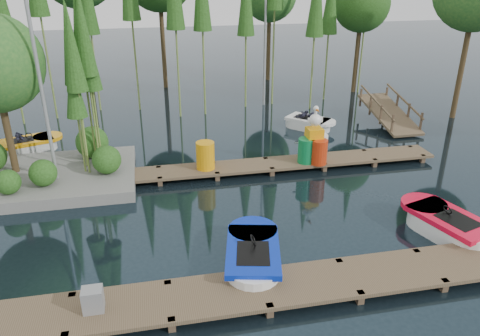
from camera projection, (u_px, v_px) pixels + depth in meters
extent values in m
plane|color=#1C2B34|center=(228.00, 207.00, 14.97)|extent=(90.00, 90.00, 0.00)
cube|color=brown|center=(263.00, 289.00, 10.84)|extent=(18.00, 1.50, 0.10)
cube|color=brown|center=(74.00, 303.00, 10.69)|extent=(0.16, 0.16, 0.50)
cube|color=brown|center=(172.00, 328.00, 9.96)|extent=(0.16, 0.16, 0.50)
cube|color=brown|center=(168.00, 291.00, 11.09)|extent=(0.16, 0.16, 0.50)
cube|color=brown|center=(269.00, 314.00, 10.36)|extent=(0.16, 0.16, 0.50)
cube|color=brown|center=(256.00, 279.00, 11.49)|extent=(0.16, 0.16, 0.50)
cube|color=brown|center=(360.00, 301.00, 10.76)|extent=(0.16, 0.16, 0.50)
cube|color=brown|center=(338.00, 269.00, 11.89)|extent=(0.16, 0.16, 0.50)
cube|color=brown|center=(443.00, 289.00, 11.16)|extent=(0.16, 0.16, 0.50)
cube|color=brown|center=(415.00, 259.00, 12.29)|extent=(0.16, 0.16, 0.50)
cube|color=brown|center=(242.00, 166.00, 17.29)|extent=(15.00, 1.20, 0.10)
cube|color=brown|center=(38.00, 195.00, 15.63)|extent=(0.16, 0.16, 0.50)
cube|color=brown|center=(43.00, 183.00, 16.48)|extent=(0.16, 0.16, 0.50)
cube|color=brown|center=(100.00, 189.00, 16.00)|extent=(0.16, 0.16, 0.50)
cube|color=brown|center=(102.00, 178.00, 16.86)|extent=(0.16, 0.16, 0.50)
cube|color=brown|center=(160.00, 184.00, 16.38)|extent=(0.16, 0.16, 0.50)
cube|color=brown|center=(159.00, 173.00, 17.24)|extent=(0.16, 0.16, 0.50)
cube|color=brown|center=(217.00, 179.00, 16.76)|extent=(0.16, 0.16, 0.50)
cube|color=brown|center=(213.00, 168.00, 17.61)|extent=(0.16, 0.16, 0.50)
cube|color=brown|center=(272.00, 174.00, 17.13)|extent=(0.16, 0.16, 0.50)
cube|color=brown|center=(265.00, 164.00, 17.99)|extent=(0.16, 0.16, 0.50)
cube|color=brown|center=(324.00, 170.00, 17.51)|extent=(0.16, 0.16, 0.50)
cube|color=brown|center=(315.00, 160.00, 18.37)|extent=(0.16, 0.16, 0.50)
cube|color=brown|center=(374.00, 165.00, 17.89)|extent=(0.16, 0.16, 0.50)
cube|color=brown|center=(363.00, 156.00, 18.75)|extent=(0.16, 0.16, 0.50)
cube|color=brown|center=(422.00, 161.00, 18.26)|extent=(0.16, 0.16, 0.50)
cube|color=brown|center=(409.00, 152.00, 19.12)|extent=(0.16, 0.16, 0.50)
cube|color=slate|center=(45.00, 179.00, 16.47)|extent=(6.20, 4.20, 0.42)
sphere|color=#2B5D1D|center=(43.00, 173.00, 15.34)|extent=(0.90, 0.90, 0.90)
sphere|color=#2B5D1D|center=(92.00, 142.00, 17.51)|extent=(1.20, 1.20, 1.20)
sphere|color=#2B5D1D|center=(8.00, 182.00, 14.82)|extent=(0.80, 0.80, 0.80)
sphere|color=#2B5D1D|center=(107.00, 160.00, 16.23)|extent=(1.00, 1.00, 1.00)
cylinder|color=#43331C|center=(7.00, 128.00, 15.90)|extent=(0.24, 0.24, 3.60)
cylinder|color=olive|center=(88.00, 95.00, 16.16)|extent=(0.07, 0.07, 5.93)
cone|color=#2B5D1D|center=(79.00, 33.00, 15.32)|extent=(0.70, 0.70, 2.97)
cylinder|color=olive|center=(78.00, 101.00, 16.01)|extent=(0.07, 0.07, 5.66)
cone|color=#2B5D1D|center=(69.00, 41.00, 15.21)|extent=(0.70, 0.70, 2.83)
cylinder|color=olive|center=(95.00, 104.00, 16.36)|extent=(0.07, 0.07, 5.22)
cone|color=#2B5D1D|center=(88.00, 51.00, 15.62)|extent=(0.70, 0.70, 2.61)
cylinder|color=olive|center=(80.00, 107.00, 15.51)|extent=(0.07, 0.07, 5.53)
cone|color=#2B5D1D|center=(72.00, 48.00, 14.72)|extent=(0.70, 0.70, 2.76)
cylinder|color=olive|center=(79.00, 128.00, 15.90)|extent=(0.07, 0.07, 4.01)
cone|color=#2B5D1D|center=(73.00, 87.00, 15.33)|extent=(0.70, 0.70, 2.01)
cylinder|color=olive|center=(91.00, 93.00, 16.05)|extent=(0.07, 0.07, 6.11)
cone|color=#2B5D1D|center=(82.00, 29.00, 15.18)|extent=(0.70, 0.70, 3.05)
cylinder|color=#43331C|center=(464.00, 57.00, 22.28)|extent=(0.26, 0.26, 6.06)
cylinder|color=#43331C|center=(357.00, 49.00, 27.12)|extent=(0.26, 0.26, 5.02)
sphere|color=#2B5D1D|center=(362.00, 4.00, 26.10)|extent=(3.16, 3.16, 3.16)
cylinder|color=#43331C|center=(269.00, 38.00, 29.90)|extent=(0.26, 0.26, 5.31)
cylinder|color=#43331C|center=(162.00, 34.00, 27.82)|extent=(0.26, 0.26, 6.46)
cylinder|color=#43331C|center=(85.00, 33.00, 26.89)|extent=(0.26, 0.26, 6.85)
cylinder|color=olive|center=(9.00, 45.00, 21.09)|extent=(0.09, 0.09, 7.48)
cylinder|color=olive|center=(41.00, 17.00, 21.44)|extent=(0.09, 0.09, 9.66)
cylinder|color=olive|center=(91.00, 35.00, 23.13)|extent=(0.09, 0.09, 7.69)
cylinder|color=olive|center=(132.00, 21.00, 22.92)|extent=(0.09, 0.09, 8.99)
cylinder|color=olive|center=(176.00, 30.00, 21.97)|extent=(0.09, 0.09, 8.44)
cylinder|color=olive|center=(203.00, 32.00, 22.37)|extent=(0.09, 0.09, 8.22)
cylinder|color=olive|center=(246.00, 36.00, 23.74)|extent=(0.09, 0.09, 7.41)
cylinder|color=olive|center=(274.00, 11.00, 23.75)|extent=(0.09, 0.09, 9.77)
cylinder|color=olive|center=(314.00, 37.00, 23.42)|extent=(0.09, 0.09, 7.40)
cylinder|color=olive|center=(328.00, 35.00, 25.16)|extent=(0.09, 0.09, 7.14)
cylinder|color=olive|center=(365.00, 17.00, 26.23)|extent=(0.09, 0.09, 8.61)
cylinder|color=gray|center=(41.00, 89.00, 14.76)|extent=(0.12, 0.12, 7.00)
cylinder|color=gray|center=(265.00, 39.00, 24.13)|extent=(0.12, 0.12, 7.00)
cube|color=brown|center=(389.00, 114.00, 22.23)|extent=(1.50, 3.94, 0.95)
cube|color=brown|center=(392.00, 124.00, 20.66)|extent=(0.08, 0.08, 0.90)
cube|color=brown|center=(381.00, 115.00, 21.60)|extent=(0.08, 0.08, 0.90)
cube|color=brown|center=(370.00, 106.00, 22.54)|extent=(0.08, 0.08, 0.90)
cube|color=brown|center=(361.00, 98.00, 23.48)|extent=(0.08, 0.08, 0.90)
cube|color=brown|center=(377.00, 102.00, 21.86)|extent=(0.06, 3.54, 0.83)
cube|color=brown|center=(421.00, 122.00, 20.92)|extent=(0.08, 0.08, 0.90)
cube|color=brown|center=(408.00, 113.00, 21.86)|extent=(0.08, 0.08, 0.90)
cube|color=brown|center=(397.00, 104.00, 22.80)|extent=(0.08, 0.08, 0.90)
cube|color=brown|center=(386.00, 96.00, 23.74)|extent=(0.08, 0.08, 0.90)
cube|color=brown|center=(404.00, 101.00, 22.12)|extent=(0.06, 3.54, 0.83)
cube|color=white|center=(253.00, 261.00, 11.88)|extent=(1.56, 1.57, 0.60)
cylinder|color=white|center=(253.00, 247.00, 12.48)|extent=(1.56, 1.56, 0.60)
cylinder|color=white|center=(253.00, 278.00, 11.28)|extent=(1.56, 1.56, 0.60)
cube|color=#0624AE|center=(253.00, 251.00, 11.75)|extent=(1.80, 2.51, 0.15)
cylinder|color=#0624AE|center=(253.00, 231.00, 12.63)|extent=(1.59, 1.59, 0.15)
cube|color=black|center=(253.00, 254.00, 11.53)|extent=(1.03, 1.23, 0.07)
torus|color=black|center=(253.00, 240.00, 11.81)|extent=(0.22, 0.33, 0.29)
cube|color=white|center=(449.00, 229.00, 13.33)|extent=(1.64, 1.64, 0.60)
cylinder|color=white|center=(430.00, 219.00, 13.86)|extent=(1.63, 1.63, 0.60)
cylinder|color=white|center=(469.00, 240.00, 12.80)|extent=(1.63, 1.63, 0.60)
cube|color=red|center=(451.00, 219.00, 13.20)|extent=(1.95, 2.57, 0.15)
cylinder|color=red|center=(424.00, 205.00, 13.96)|extent=(1.67, 1.67, 0.15)
cube|color=black|center=(458.00, 221.00, 13.00)|extent=(1.09, 1.27, 0.07)
torus|color=black|center=(447.00, 210.00, 13.24)|extent=(0.24, 0.34, 0.29)
cube|color=white|center=(27.00, 148.00, 19.19)|extent=(1.50, 1.49, 0.53)
cylinder|color=white|center=(42.00, 145.00, 19.47)|extent=(1.49, 1.49, 0.53)
cylinder|color=white|center=(12.00, 150.00, 18.90)|extent=(1.49, 1.49, 0.53)
cube|color=orange|center=(26.00, 141.00, 19.07)|extent=(2.30, 1.81, 0.14)
cylinder|color=orange|center=(48.00, 137.00, 19.48)|extent=(1.52, 1.52, 0.14)
cube|color=black|center=(21.00, 141.00, 18.96)|extent=(1.15, 1.01, 0.06)
torus|color=black|center=(29.00, 136.00, 19.06)|extent=(0.30, 0.23, 0.26)
imported|color=#1E1E2D|center=(18.00, 136.00, 18.84)|extent=(0.50, 0.44, 0.94)
cube|color=white|center=(308.00, 125.00, 21.91)|extent=(1.55, 1.55, 0.50)
cylinder|color=white|center=(318.00, 127.00, 21.62)|extent=(1.54, 1.54, 0.50)
cylinder|color=white|center=(297.00, 123.00, 22.19)|extent=(1.54, 1.54, 0.50)
cube|color=white|center=(308.00, 119.00, 21.80)|extent=(2.12, 2.14, 0.13)
cylinder|color=white|center=(324.00, 122.00, 21.38)|extent=(1.57, 1.57, 0.13)
cube|color=black|center=(305.00, 118.00, 21.87)|extent=(1.11, 1.12, 0.05)
torus|color=black|center=(311.00, 116.00, 21.65)|extent=(0.27, 0.27, 0.24)
imported|color=#1E1E2D|center=(304.00, 114.00, 21.82)|extent=(0.45, 0.45, 0.82)
imported|color=#1E1E2D|center=(313.00, 114.00, 21.91)|extent=(0.35, 0.35, 0.62)
cube|color=gray|center=(93.00, 300.00, 10.02)|extent=(0.44, 0.37, 0.54)
cylinder|color=orange|center=(205.00, 155.00, 16.82)|extent=(0.67, 0.67, 1.00)
cylinder|color=#0C7439|center=(306.00, 151.00, 17.35)|extent=(0.62, 0.62, 0.93)
cylinder|color=white|center=(319.00, 146.00, 17.74)|extent=(0.62, 0.62, 0.93)
cylinder|color=red|center=(319.00, 152.00, 17.24)|extent=(0.62, 0.62, 0.93)
cube|color=orange|center=(314.00, 133.00, 17.23)|extent=(0.57, 0.57, 0.36)
sphere|color=white|center=(315.00, 120.00, 17.03)|extent=(0.45, 0.45, 0.45)
cylinder|color=white|center=(316.00, 113.00, 16.93)|extent=(0.10, 0.10, 0.31)
sphere|color=white|center=(316.00, 109.00, 16.86)|extent=(0.21, 0.21, 0.21)
cone|color=#D55D0B|center=(318.00, 111.00, 16.68)|extent=(0.10, 0.31, 0.10)
cube|color=white|center=(315.00, 120.00, 17.03)|extent=(0.57, 0.06, 0.19)
cylinder|color=gray|center=(301.00, 153.00, 17.57)|extent=(0.10, 0.10, 0.62)
sphere|color=white|center=(302.00, 142.00, 17.40)|extent=(0.21, 0.21, 0.21)
cube|color=gray|center=(302.00, 142.00, 17.40)|extent=(0.52, 0.04, 0.04)
cone|color=#D55D0B|center=(303.00, 144.00, 17.29)|extent=(0.04, 0.10, 0.04)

